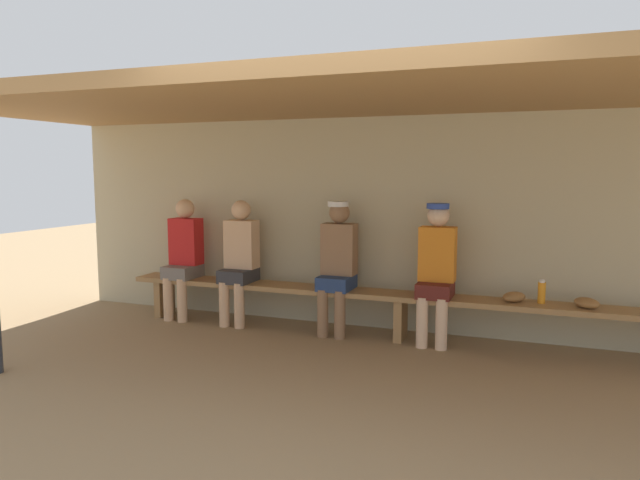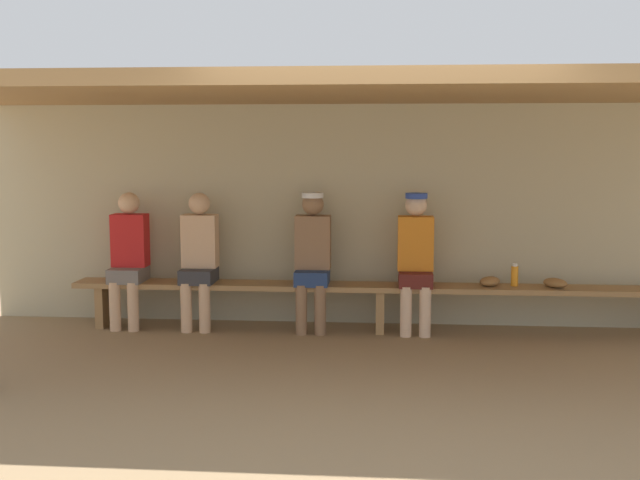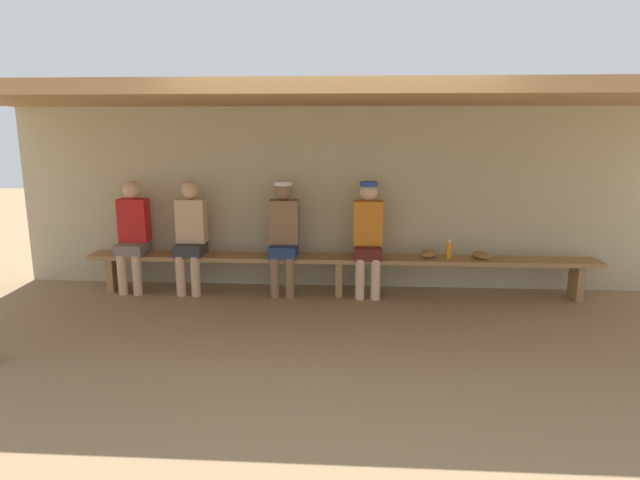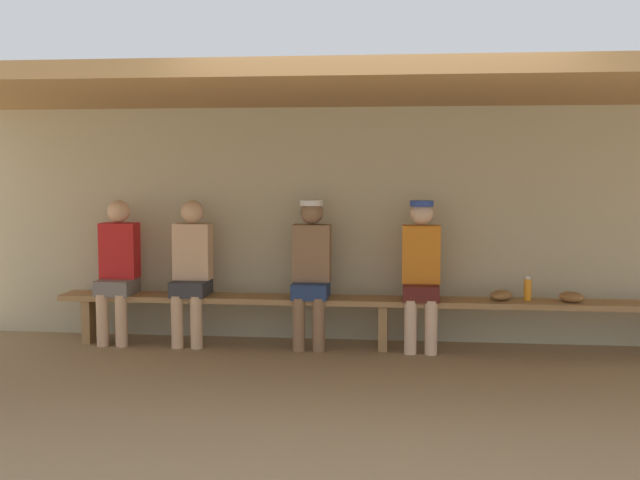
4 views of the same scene
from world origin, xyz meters
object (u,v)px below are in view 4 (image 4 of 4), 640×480
object	(u,v)px
water_bottle_orange	(528,289)
baseball_glove_worn	(571,297)
player_with_sunglasses	(421,267)
player_in_white	(311,266)
player_shirtless_tan	(118,265)
baseball_glove_tan	(501,295)
player_near_post	(191,266)
bench	(383,306)

from	to	relation	value
water_bottle_orange	baseball_glove_worn	distance (m)	0.38
player_with_sunglasses	player_in_white	bearing A→B (deg)	180.00
player_with_sunglasses	player_shirtless_tan	bearing A→B (deg)	-179.99
baseball_glove_tan	baseball_glove_worn	distance (m)	0.60
baseball_glove_tan	player_near_post	bearing A→B (deg)	127.02
player_near_post	player_in_white	bearing A→B (deg)	0.03
baseball_glove_tan	bench	bearing A→B (deg)	127.81
player_shirtless_tan	player_with_sunglasses	bearing A→B (deg)	0.01
player_shirtless_tan	baseball_glove_worn	xyz separation A→B (m)	(4.13, -0.02, -0.22)
player_shirtless_tan	player_with_sunglasses	xyz separation A→B (m)	(2.81, 0.00, 0.02)
baseball_glove_worn	water_bottle_orange	bearing A→B (deg)	39.93
player_with_sunglasses	baseball_glove_worn	world-z (taller)	player_with_sunglasses
player_shirtless_tan	player_with_sunglasses	size ratio (longest dim) A/B	0.99
bench	baseball_glove_tan	distance (m)	1.05
player_shirtless_tan	water_bottle_orange	size ratio (longest dim) A/B	6.21
bench	player_shirtless_tan	xyz separation A→B (m)	(-2.48, 0.00, 0.34)
player_near_post	water_bottle_orange	xyz separation A→B (m)	(3.05, 0.04, -0.17)
player_near_post	player_shirtless_tan	bearing A→B (deg)	180.00
player_in_white	baseball_glove_worn	size ratio (longest dim) A/B	5.60
player_in_white	baseball_glove_worn	distance (m)	2.32
player_near_post	water_bottle_orange	size ratio (longest dim) A/B	6.21
baseball_glove_worn	player_near_post	bearing A→B (deg)	48.07
player_with_sunglasses	water_bottle_orange	bearing A→B (deg)	2.34
bench	baseball_glove_tan	world-z (taller)	baseball_glove_tan
player_in_white	bench	bearing A→B (deg)	-0.31
water_bottle_orange	baseball_glove_worn	size ratio (longest dim) A/B	0.90
bench	player_with_sunglasses	size ratio (longest dim) A/B	4.46
player_in_white	player_shirtless_tan	distance (m)	1.82
player_shirtless_tan	bench	bearing A→B (deg)	-0.07
baseball_glove_worn	player_in_white	bearing A→B (deg)	47.93
player_with_sunglasses	player_near_post	bearing A→B (deg)	-179.99
player_near_post	water_bottle_orange	bearing A→B (deg)	0.73
player_shirtless_tan	player_near_post	world-z (taller)	same
player_in_white	player_shirtless_tan	size ratio (longest dim) A/B	1.01
player_in_white	water_bottle_orange	xyz separation A→B (m)	(1.94, 0.04, -0.18)
player_in_white	water_bottle_orange	distance (m)	1.95
player_in_white	player_near_post	world-z (taller)	player_in_white
bench	player_with_sunglasses	distance (m)	0.49
player_in_white	baseball_glove_tan	bearing A→B (deg)	0.60
bench	baseball_glove_worn	distance (m)	1.65
bench	player_with_sunglasses	bearing A→B (deg)	0.61
water_bottle_orange	baseball_glove_worn	bearing A→B (deg)	-8.40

